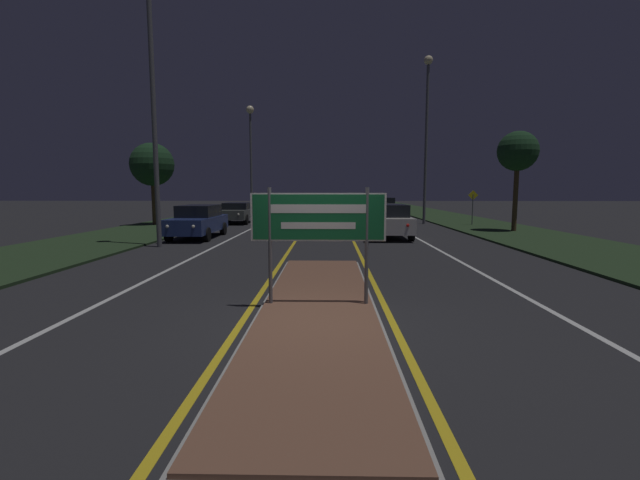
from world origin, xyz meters
name	(u,v)px	position (x,y,z in m)	size (l,w,h in m)	color
ground_plane	(317,320)	(0.00, 0.00, 0.00)	(160.00, 160.00, 0.00)	#232326
median_island	(318,306)	(0.00, 0.71, 0.04)	(2.11, 9.69, 0.10)	#999993
verge_left	(177,224)	(-9.50, 20.00, 0.04)	(5.00, 100.00, 0.08)	#23381E
verge_right	(477,224)	(9.50, 20.00, 0.04)	(5.00, 100.00, 0.08)	#23381E
centre_line_yellow_left	(310,219)	(-1.24, 25.00, 0.00)	(0.12, 70.00, 0.01)	gold
centre_line_yellow_right	(343,219)	(1.24, 25.00, 0.00)	(0.12, 70.00, 0.01)	gold
lane_line_white_left	(271,219)	(-4.20, 25.00, 0.00)	(0.12, 70.00, 0.01)	silver
lane_line_white_right	(383,219)	(4.20, 25.00, 0.00)	(0.12, 70.00, 0.01)	silver
edge_line_white_left	(231,219)	(-7.20, 25.00, 0.00)	(0.10, 70.00, 0.01)	silver
edge_line_white_right	(423,219)	(7.20, 25.00, 0.00)	(0.10, 70.00, 0.01)	silver
highway_sign	(318,222)	(0.00, 0.71, 1.60)	(2.44, 0.07, 2.12)	#56565B
streetlight_left_near	(151,53)	(-6.32, 9.18, 7.15)	(0.54, 0.54, 11.25)	#56565B
streetlight_left_far	(251,138)	(-6.31, 28.99, 6.44)	(0.64, 0.64, 9.06)	#56565B
streetlight_right_near	(427,116)	(6.34, 20.78, 6.79)	(0.55, 0.55, 10.46)	#56565B
car_receding_0	(386,220)	(2.83, 12.67, 0.79)	(2.03, 4.53, 1.53)	silver
car_receding_1	(364,210)	(2.64, 22.74, 0.79)	(1.88, 4.67, 1.47)	black
car_receding_2	(384,205)	(5.61, 35.04, 0.76)	(2.04, 4.55, 1.45)	#4C514C
car_receding_3	(375,201)	(5.98, 47.41, 0.77)	(2.00, 4.64, 1.43)	#B7B7BC
car_approaching_0	(198,221)	(-5.79, 12.38, 0.77)	(1.84, 4.61, 1.49)	navy
car_approaching_1	(237,212)	(-5.89, 21.15, 0.72)	(1.93, 4.22, 1.34)	#4C514C
car_approaching_2	(266,206)	(-5.80, 33.77, 0.71)	(1.97, 4.31, 1.31)	black
warning_sign	(473,204)	(8.92, 19.23, 1.34)	(0.60, 0.06, 2.09)	#56565B
roadside_palm_left	(152,165)	(-10.48, 18.91, 3.69)	(2.58, 2.58, 4.92)	#4C3823
roadside_palm_right	(518,152)	(9.73, 15.19, 4.08)	(2.00, 2.00, 5.05)	#4C3823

